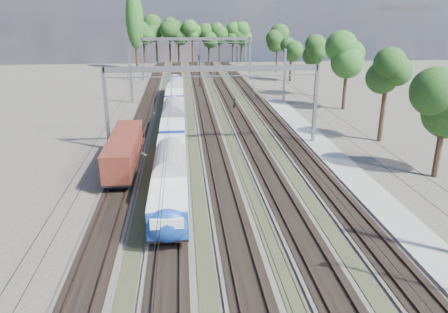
{
  "coord_description": "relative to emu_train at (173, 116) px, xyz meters",
  "views": [
    {
      "loc": [
        -3.34,
        -16.98,
        14.82
      ],
      "look_at": [
        0.06,
        18.11,
        2.8
      ],
      "focal_mm": 35.0,
      "sensor_mm": 36.0,
      "label": 1
    }
  ],
  "objects": [
    {
      "name": "poplar",
      "position": [
        -10.0,
        62.46,
        9.54
      ],
      "size": [
        4.4,
        4.4,
        19.04
      ],
      "color": "black",
      "rests_on": "ground"
    },
    {
      "name": "tree_belt",
      "position": [
        10.45,
        57.84,
        5.79
      ],
      "size": [
        38.94,
        100.94,
        12.11
      ],
      "color": "black",
      "rests_on": "ground"
    },
    {
      "name": "worker",
      "position": [
        9.14,
        13.06,
        -1.49
      ],
      "size": [
        0.54,
        0.7,
        1.71
      ],
      "primitive_type": "imported",
      "rotation": [
        0.0,
        0.0,
        1.79
      ],
      "color": "black",
      "rests_on": "ground"
    },
    {
      "name": "signal_near",
      "position": [
        4.7,
        33.51,
        1.61
      ],
      "size": [
        0.43,
        0.39,
        6.26
      ],
      "rotation": [
        0.0,
        0.0,
        -0.25
      ],
      "color": "black",
      "rests_on": "ground"
    },
    {
      "name": "track_bed",
      "position": [
        4.5,
        9.46,
        -2.25
      ],
      "size": [
        21.0,
        130.0,
        0.34
      ],
      "color": "#47423A",
      "rests_on": "ground"
    },
    {
      "name": "emu_train",
      "position": [
        0.0,
        0.0,
        0.0
      ],
      "size": [
        2.72,
        57.72,
        3.98
      ],
      "color": "black",
      "rests_on": "ground"
    },
    {
      "name": "platform",
      "position": [
        16.5,
        -15.54,
        -2.19
      ],
      "size": [
        3.0,
        70.0,
        0.3
      ],
      "primitive_type": "cube",
      "color": "gray",
      "rests_on": "ground"
    },
    {
      "name": "catenary",
      "position": [
        4.83,
        17.14,
        4.05
      ],
      "size": [
        25.65,
        130.0,
        9.0
      ],
      "color": "gray",
      "rests_on": "ground"
    },
    {
      "name": "freight_boxcar",
      "position": [
        -4.5,
        -12.27,
        -0.37
      ],
      "size": [
        2.61,
        12.58,
        3.24
      ],
      "color": "black",
      "rests_on": "ground"
    },
    {
      "name": "signal_far",
      "position": [
        14.96,
        56.49,
        1.48
      ],
      "size": [
        0.38,
        0.34,
        6.04
      ],
      "rotation": [
        0.0,
        0.0,
        -0.02
      ],
      "color": "black",
      "rests_on": "ground"
    }
  ]
}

